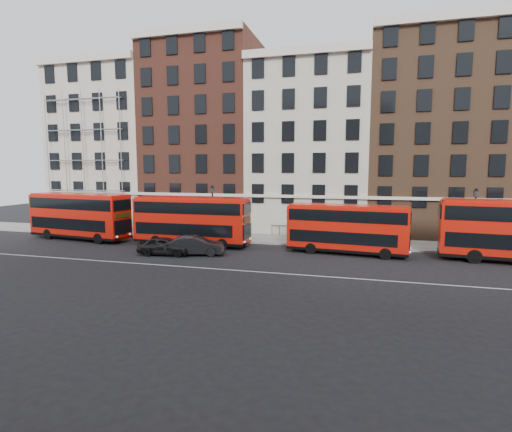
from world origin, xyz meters
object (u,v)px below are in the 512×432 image
(bus_b, at_px, (191,220))
(car_front, at_px, (195,245))
(bus_c, at_px, (347,228))
(bus_a, at_px, (79,215))
(car_rear, at_px, (165,246))

(bus_b, bearing_deg, car_front, -61.01)
(car_front, bearing_deg, bus_b, 12.97)
(bus_c, bearing_deg, bus_a, -173.94)
(car_rear, bearing_deg, bus_b, -11.52)
(bus_b, height_order, bus_c, bus_b)
(bus_b, distance_m, bus_c, 13.92)
(car_rear, distance_m, car_front, 2.50)
(bus_a, relative_size, car_rear, 2.52)
(bus_c, bearing_deg, bus_b, -173.92)
(bus_c, relative_size, car_rear, 2.24)
(bus_b, xyz_separation_m, car_front, (1.98, -3.62, -1.61))
(bus_a, xyz_separation_m, bus_b, (12.07, -0.00, -0.06))
(bus_a, relative_size, bus_c, 1.12)
(car_front, bearing_deg, bus_c, -88.79)
(bus_a, height_order, bus_b, bus_a)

